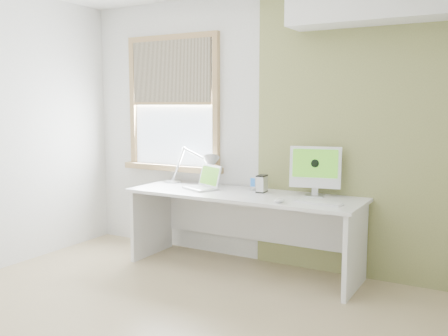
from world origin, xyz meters
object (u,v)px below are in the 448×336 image
Objects in this scene: desk_lamp at (204,166)px; laptop at (204,183)px; desk at (246,213)px; external_drive at (262,184)px; imac at (315,168)px.

desk_lamp reaches higher than laptop.
desk is 0.70m from desk_lamp.
laptop is at bearing -177.78° from desk.
imac is (0.49, 0.06, 0.17)m from external_drive.
imac is (1.17, -0.02, 0.05)m from desk_lamp.
desk_lamp is at bearing 123.57° from laptop.
laptop is 0.88× the size of imac.
laptop is 0.58m from external_drive.
external_drive is at bearing -173.02° from imac.
external_drive reaches higher than desk.
desk_lamp reaches higher than desk.
laptop is at bearing -170.42° from external_drive.
desk is 4.81× the size of imac.
laptop is 1.09m from imac.
external_drive is (0.68, -0.08, -0.12)m from desk_lamp.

